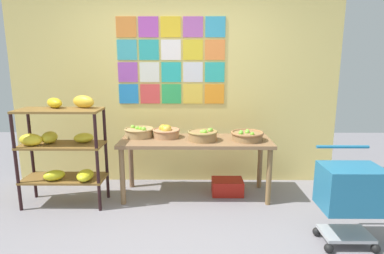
{
  "coord_description": "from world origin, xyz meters",
  "views": [
    {
      "loc": [
        0.27,
        -2.54,
        1.63
      ],
      "look_at": [
        0.24,
        1.06,
        0.88
      ],
      "focal_mm": 29.88,
      "sensor_mm": 36.0,
      "label": 1
    }
  ],
  "objects_px": {
    "fruit_basket_back_left": "(247,135)",
    "produce_crate_under_table": "(227,187)",
    "display_table": "(196,146)",
    "banana_shelf_unit": "(63,143)",
    "fruit_basket_right": "(139,132)",
    "shopping_cart": "(350,191)",
    "fruit_basket_centre": "(166,132)",
    "fruit_basket_back_right": "(203,135)"
  },
  "relations": [
    {
      "from": "shopping_cart",
      "to": "banana_shelf_unit",
      "type": "bearing_deg",
      "value": 169.57
    },
    {
      "from": "produce_crate_under_table",
      "to": "display_table",
      "type": "bearing_deg",
      "value": -173.93
    },
    {
      "from": "fruit_basket_centre",
      "to": "produce_crate_under_table",
      "type": "bearing_deg",
      "value": -4.61
    },
    {
      "from": "fruit_basket_back_right",
      "to": "shopping_cart",
      "type": "height_order",
      "value": "shopping_cart"
    },
    {
      "from": "display_table",
      "to": "produce_crate_under_table",
      "type": "height_order",
      "value": "display_table"
    },
    {
      "from": "fruit_basket_centre",
      "to": "produce_crate_under_table",
      "type": "xyz_separation_m",
      "value": [
        0.76,
        -0.06,
        -0.69
      ]
    },
    {
      "from": "display_table",
      "to": "produce_crate_under_table",
      "type": "xyz_separation_m",
      "value": [
        0.4,
        0.04,
        -0.53
      ]
    },
    {
      "from": "banana_shelf_unit",
      "to": "fruit_basket_right",
      "type": "height_order",
      "value": "banana_shelf_unit"
    },
    {
      "from": "produce_crate_under_table",
      "to": "fruit_basket_back_right",
      "type": "bearing_deg",
      "value": -164.04
    },
    {
      "from": "fruit_basket_right",
      "to": "produce_crate_under_table",
      "type": "distance_m",
      "value": 1.29
    },
    {
      "from": "fruit_basket_right",
      "to": "produce_crate_under_table",
      "type": "relative_size",
      "value": 0.94
    },
    {
      "from": "fruit_basket_back_left",
      "to": "shopping_cart",
      "type": "distance_m",
      "value": 1.3
    },
    {
      "from": "banana_shelf_unit",
      "to": "fruit_basket_back_left",
      "type": "xyz_separation_m",
      "value": [
        2.1,
        0.21,
        0.04
      ]
    },
    {
      "from": "fruit_basket_centre",
      "to": "fruit_basket_back_right",
      "type": "bearing_deg",
      "value": -18.62
    },
    {
      "from": "fruit_basket_right",
      "to": "shopping_cart",
      "type": "xyz_separation_m",
      "value": [
        2.05,
        -1.2,
        -0.26
      ]
    },
    {
      "from": "fruit_basket_centre",
      "to": "fruit_basket_back_left",
      "type": "bearing_deg",
      "value": -8.21
    },
    {
      "from": "produce_crate_under_table",
      "to": "shopping_cart",
      "type": "xyz_separation_m",
      "value": [
        0.96,
        -1.11,
        0.41
      ]
    },
    {
      "from": "fruit_basket_back_right",
      "to": "display_table",
      "type": "bearing_deg",
      "value": 151.1
    },
    {
      "from": "banana_shelf_unit",
      "to": "shopping_cart",
      "type": "relative_size",
      "value": 1.44
    },
    {
      "from": "display_table",
      "to": "fruit_basket_centre",
      "type": "bearing_deg",
      "value": 164.03
    },
    {
      "from": "fruit_basket_centre",
      "to": "banana_shelf_unit",
      "type": "bearing_deg",
      "value": -162.67
    },
    {
      "from": "produce_crate_under_table",
      "to": "banana_shelf_unit",
      "type": "bearing_deg",
      "value": -171.24
    },
    {
      "from": "fruit_basket_centre",
      "to": "produce_crate_under_table",
      "type": "relative_size",
      "value": 0.87
    },
    {
      "from": "banana_shelf_unit",
      "to": "shopping_cart",
      "type": "bearing_deg",
      "value": -16.05
    },
    {
      "from": "banana_shelf_unit",
      "to": "fruit_basket_right",
      "type": "distance_m",
      "value": 0.88
    },
    {
      "from": "fruit_basket_centre",
      "to": "produce_crate_under_table",
      "type": "height_order",
      "value": "fruit_basket_centre"
    },
    {
      "from": "produce_crate_under_table",
      "to": "shopping_cart",
      "type": "distance_m",
      "value": 1.52
    },
    {
      "from": "shopping_cart",
      "to": "fruit_basket_centre",
      "type": "bearing_deg",
      "value": 151.34
    },
    {
      "from": "fruit_basket_back_left",
      "to": "fruit_basket_right",
      "type": "height_order",
      "value": "fruit_basket_right"
    },
    {
      "from": "display_table",
      "to": "fruit_basket_right",
      "type": "height_order",
      "value": "fruit_basket_right"
    },
    {
      "from": "fruit_basket_back_right",
      "to": "fruit_basket_right",
      "type": "bearing_deg",
      "value": 167.23
    },
    {
      "from": "display_table",
      "to": "fruit_basket_back_right",
      "type": "bearing_deg",
      "value": -28.9
    },
    {
      "from": "produce_crate_under_table",
      "to": "shopping_cart",
      "type": "bearing_deg",
      "value": -49.19
    },
    {
      "from": "fruit_basket_back_left",
      "to": "produce_crate_under_table",
      "type": "relative_size",
      "value": 1.01
    },
    {
      "from": "display_table",
      "to": "fruit_basket_right",
      "type": "distance_m",
      "value": 0.72
    },
    {
      "from": "fruit_basket_right",
      "to": "fruit_basket_back_right",
      "type": "relative_size",
      "value": 1.02
    },
    {
      "from": "fruit_basket_right",
      "to": "display_table",
      "type": "bearing_deg",
      "value": -10.58
    },
    {
      "from": "fruit_basket_centre",
      "to": "fruit_basket_right",
      "type": "xyz_separation_m",
      "value": [
        -0.34,
        0.03,
        -0.01
      ]
    },
    {
      "from": "banana_shelf_unit",
      "to": "produce_crate_under_table",
      "type": "height_order",
      "value": "banana_shelf_unit"
    },
    {
      "from": "fruit_basket_back_left",
      "to": "display_table",
      "type": "bearing_deg",
      "value": 176.57
    },
    {
      "from": "banana_shelf_unit",
      "to": "fruit_basket_right",
      "type": "bearing_deg",
      "value": 25.53
    },
    {
      "from": "fruit_basket_back_left",
      "to": "fruit_basket_back_right",
      "type": "relative_size",
      "value": 1.09
    }
  ]
}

